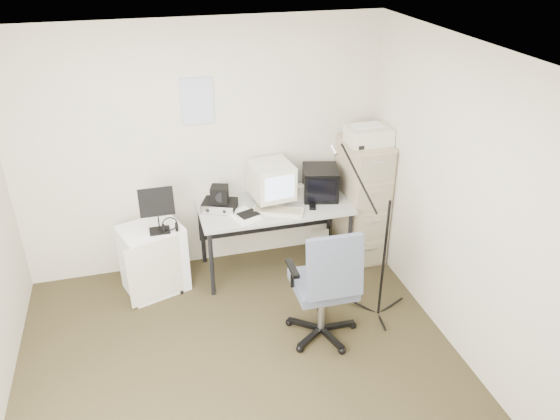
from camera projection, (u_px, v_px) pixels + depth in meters
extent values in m
cube|color=#2D2515|center=(245.00, 377.00, 4.38)|extent=(3.60, 3.60, 0.01)
cube|color=white|center=(232.00, 63.00, 3.20)|extent=(3.60, 3.60, 0.01)
cube|color=beige|center=(203.00, 150.00, 5.32)|extent=(3.60, 0.02, 2.50)
cube|color=beige|center=(468.00, 212.00, 4.21)|extent=(0.02, 3.60, 2.50)
cube|color=white|center=(197.00, 101.00, 5.07)|extent=(0.30, 0.02, 0.44)
cube|color=#967D62|center=(362.00, 200.00, 5.70)|extent=(0.40, 0.60, 1.30)
cube|color=beige|center=(369.00, 135.00, 5.31)|extent=(0.43, 0.30, 0.17)
cube|color=#97988C|center=(275.00, 237.00, 5.59)|extent=(1.50, 0.70, 0.73)
cube|color=beige|center=(272.00, 184.00, 5.37)|extent=(0.43, 0.44, 0.42)
cube|color=black|center=(320.00, 183.00, 5.52)|extent=(0.42, 0.44, 0.31)
cube|color=beige|center=(300.00, 192.00, 5.50)|extent=(0.11, 0.11, 0.16)
cube|color=beige|center=(278.00, 211.00, 5.28)|extent=(0.52, 0.36, 0.03)
cube|color=black|center=(312.00, 207.00, 5.36)|extent=(0.09, 0.12, 0.03)
cube|color=black|center=(220.00, 205.00, 5.32)|extent=(0.39, 0.34, 0.09)
cube|color=black|center=(219.00, 194.00, 5.26)|extent=(0.20, 0.19, 0.16)
cube|color=white|center=(244.00, 216.00, 5.21)|extent=(0.32, 0.37, 0.02)
cube|color=beige|center=(319.00, 255.00, 5.60)|extent=(0.31, 0.45, 0.39)
cube|color=#414558|center=(323.00, 282.00, 4.57)|extent=(0.66, 0.66, 1.12)
cube|color=white|center=(154.00, 259.00, 5.27)|extent=(0.66, 0.59, 0.69)
cube|color=black|center=(157.00, 210.00, 4.95)|extent=(0.34, 0.22, 0.46)
torus|color=black|center=(170.00, 227.00, 5.03)|extent=(0.17, 0.17, 0.03)
cylinder|color=black|center=(386.00, 242.00, 4.72)|extent=(0.03, 0.03, 1.54)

